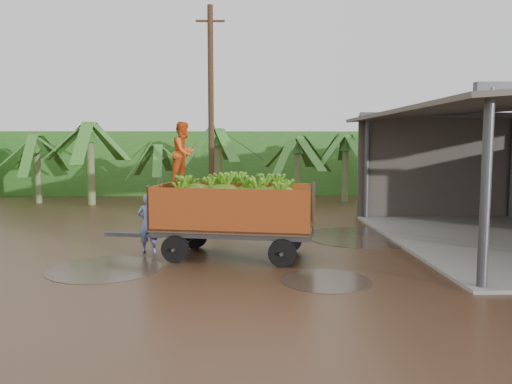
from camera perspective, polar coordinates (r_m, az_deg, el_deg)
ground at (r=13.65m, az=-3.73°, el=-6.84°), size 100.00×100.00×0.00m
hedge_north at (r=29.45m, az=-6.50°, el=3.35°), size 22.00×3.00×3.60m
banana_trailer at (r=12.86m, az=-2.66°, el=-1.97°), size 5.68×2.71×3.51m
man_blue at (r=13.69m, az=-12.20°, el=-3.51°), size 0.62×0.44×1.60m
utility_pole at (r=21.18m, az=-5.17°, el=9.39°), size 1.20×0.24×8.58m
banana_plants at (r=20.56m, az=-18.37°, el=2.16°), size 25.17×20.66×4.05m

